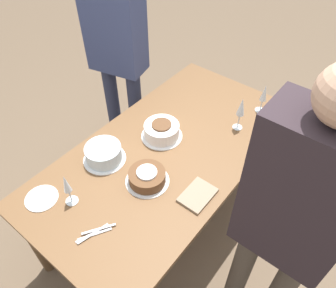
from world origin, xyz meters
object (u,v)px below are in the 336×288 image
Objects in this scene: wine_glass_far at (241,108)px; wine_glass_extra at (67,186)px; cake_front_chocolate at (147,177)px; person_watching at (116,41)px; wine_glass_near at (264,95)px; cake_center_white at (162,131)px; cake_back_decorated at (104,154)px; person_cutting at (291,216)px.

wine_glass_extra is (-1.05, 0.39, -0.03)m from wine_glass_far.
cake_front_chocolate is 0.43m from wine_glass_extra.
cake_front_chocolate is 1.07m from person_watching.
cake_front_chocolate is 1.04× the size of wine_glass_far.
wine_glass_far reaches higher than cake_front_chocolate.
wine_glass_extra is (-1.30, 0.43, -0.00)m from wine_glass_near.
wine_glass_near is at bearing -8.00° from wine_glass_far.
wine_glass_near is (0.95, -0.20, 0.10)m from cake_front_chocolate.
cake_center_white is 1.06× the size of cake_front_chocolate.
wine_glass_far reaches higher than wine_glass_near.
person_watching is (0.66, 0.51, 0.26)m from cake_back_decorated.
wine_glass_extra is 1.16m from person_watching.
person_cutting reaches higher than wine_glass_near.
cake_front_chocolate is 0.31m from cake_back_decorated.
person_cutting is at bearing -86.10° from cake_back_decorated.
cake_front_chocolate is at bearing -83.87° from cake_back_decorated.
wine_glass_far is 1.12m from wine_glass_extra.
wine_glass_far is at bearing -32.91° from cake_back_decorated.
cake_center_white is at bearing -4.92° from wine_glass_extra.
wine_glass_extra is 0.12× the size of person_cutting.
cake_center_white is 0.73m from wine_glass_near.
cake_front_chocolate is 0.98m from wine_glass_near.
person_cutting is 1.01× the size of person_watching.
person_cutting is 1.67m from person_watching.
wine_glass_near is at bearing 3.90° from person_watching.
wine_glass_far is (0.70, -0.17, 0.12)m from cake_front_chocolate.
cake_center_white is 0.39m from cake_back_decorated.
cake_center_white is 1.04× the size of cake_back_decorated.
cake_back_decorated is at bearing 3.95° from person_cutting.
wine_glass_near is at bearing -59.55° from person_cutting.
wine_glass_far is at bearing -13.52° from cake_front_chocolate.
cake_front_chocolate is at bearing 166.48° from wine_glass_far.
cake_front_chocolate is 1.18× the size of wine_glass_extra.
person_watching is at bearing 107.45° from wine_glass_near.
cake_center_white is 1.11× the size of wine_glass_far.
person_watching reaches higher than cake_center_white.
wine_glass_near is at bearing -18.24° from wine_glass_extra.
cake_back_decorated is at bearing 96.13° from cake_front_chocolate.
person_watching reaches higher than wine_glass_extra.
wine_glass_far is (0.74, -0.48, 0.11)m from cake_back_decorated.
cake_center_white is 0.77m from person_watching.
cake_back_decorated is 1.20× the size of wine_glass_near.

